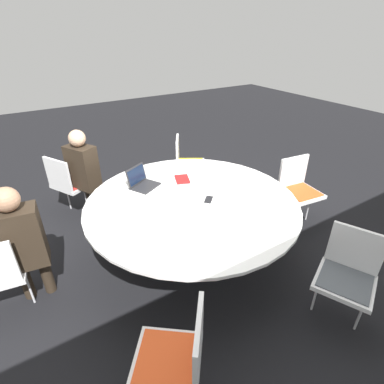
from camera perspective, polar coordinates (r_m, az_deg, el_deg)
ground_plane at (r=3.46m, az=0.00°, el=-11.94°), size 16.00×16.00×0.00m
conference_table at (r=3.08m, az=0.00°, el=-2.91°), size 2.15×2.15×0.72m
chair_0 at (r=4.18m, az=-22.45°, el=1.97°), size 0.58×0.59×0.86m
chair_2 at (r=2.09m, az=-2.81°, el=-28.75°), size 0.60×0.61×0.86m
chair_3 at (r=2.85m, az=27.61°, el=-13.23°), size 0.56×0.57×0.86m
chair_4 at (r=3.97m, az=19.58°, el=1.09°), size 0.49×0.47×0.86m
chair_5 at (r=4.47m, az=-1.09°, el=6.03°), size 0.59×0.59×0.86m
person_0 at (r=3.97m, az=-19.87°, el=4.17°), size 0.36×0.42×1.21m
person_1 at (r=2.91m, az=-29.82°, el=-7.94°), size 0.39×0.30×1.21m
laptop at (r=3.33m, az=-9.59°, el=1.97°), size 0.37×0.36×0.21m
spiral_notebook at (r=3.43m, az=-1.87°, el=2.46°), size 0.21×0.25×0.02m
cell_phone at (r=3.05m, az=3.18°, el=-1.44°), size 0.15×0.15×0.01m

